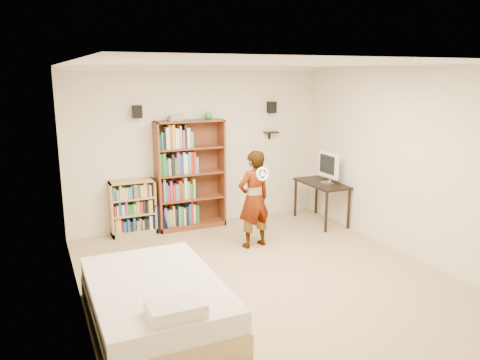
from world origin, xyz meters
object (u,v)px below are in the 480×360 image
object	(u,v)px
tall_bookshelf	(190,175)
person	(254,199)
low_bookshelf	(133,208)
computer_desk	(321,202)
daybed	(156,297)

from	to	relation	value
tall_bookshelf	person	bearing A→B (deg)	-65.43
low_bookshelf	computer_desk	size ratio (longest dim) A/B	0.85
tall_bookshelf	low_bookshelf	size ratio (longest dim) A/B	2.03
low_bookshelf	daybed	world-z (taller)	low_bookshelf
daybed	low_bookshelf	bearing A→B (deg)	82.72
daybed	person	size ratio (longest dim) A/B	1.36
computer_desk	person	distance (m)	1.75
low_bookshelf	tall_bookshelf	bearing A→B (deg)	-1.95
computer_desk	daybed	xyz separation A→B (m)	(-3.54, -2.20, -0.07)
tall_bookshelf	computer_desk	size ratio (longest dim) A/B	1.73
computer_desk	daybed	size ratio (longest dim) A/B	0.53
tall_bookshelf	computer_desk	distance (m)	2.35
tall_bookshelf	computer_desk	bearing A→B (deg)	-17.32
tall_bookshelf	daybed	xyz separation A→B (m)	(-1.35, -2.88, -0.62)
daybed	tall_bookshelf	bearing A→B (deg)	64.78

